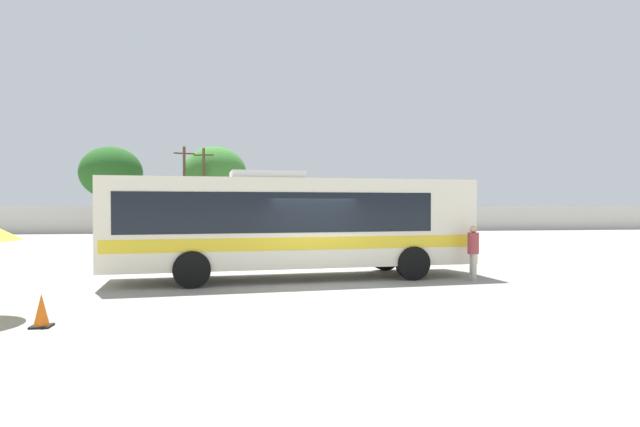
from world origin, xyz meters
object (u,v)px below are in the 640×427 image
parked_car_second_white (223,225)px  utility_pole_far (204,188)px  parked_car_third_maroon (302,224)px  coach_bus_cream_yellow (290,221)px  traffic_cone_on_apron (41,311)px  roadside_tree_midleft (215,173)px  parked_car_leftmost_red (142,225)px  roadside_tree_left (111,173)px  attendant_by_bus_door (473,249)px  utility_pole_near (184,187)px  parked_car_rightmost_maroon (375,224)px

parked_car_second_white → utility_pole_far: 6.64m
parked_car_second_white → parked_car_third_maroon: (6.08, -0.47, 0.04)m
coach_bus_cream_yellow → traffic_cone_on_apron: 7.93m
coach_bus_cream_yellow → parked_car_second_white: size_ratio=2.77×
coach_bus_cream_yellow → roadside_tree_midleft: size_ratio=1.49×
parked_car_leftmost_red → roadside_tree_left: 11.44m
utility_pole_far → attendant_by_bus_door: bearing=-71.7°
attendant_by_bus_door → utility_pole_near: 34.05m
parked_car_third_maroon → roadside_tree_midleft: roadside_tree_midleft is taller
parked_car_second_white → coach_bus_cream_yellow: bearing=-83.1°
attendant_by_bus_door → traffic_cone_on_apron: 11.67m
attendant_by_bus_door → utility_pole_far: (-10.39, 31.42, 2.85)m
parked_car_second_white → attendant_by_bus_door: bearing=-71.8°
roadside_tree_left → utility_pole_near: bearing=-25.1°
attendant_by_bus_door → coach_bus_cream_yellow: bearing=167.1°
coach_bus_cream_yellow → roadside_tree_left: roadside_tree_left is taller
coach_bus_cream_yellow → roadside_tree_left: (-13.47, 33.67, 3.45)m
utility_pole_far → coach_bus_cream_yellow: bearing=-80.8°
parked_car_rightmost_maroon → roadside_tree_midleft: (-13.08, 9.30, 4.45)m
coach_bus_cream_yellow → roadside_tree_left: 36.43m
parked_car_leftmost_red → roadside_tree_midleft: bearing=62.1°
roadside_tree_left → parked_car_rightmost_maroon: bearing=-23.1°
parked_car_second_white → roadside_tree_left: size_ratio=0.55×
parked_car_second_white → roadside_tree_midleft: roadside_tree_midleft is taller
attendant_by_bus_door → parked_car_third_maroon: (-2.42, 25.35, -0.14)m
roadside_tree_midleft → parked_car_third_maroon: bearing=-52.3°
parked_car_third_maroon → attendant_by_bus_door: bearing=-84.5°
attendant_by_bus_door → utility_pole_far: utility_pole_far is taller
roadside_tree_left → attendant_by_bus_door: bearing=-61.5°
parked_car_rightmost_maroon → utility_pole_far: utility_pole_far is taller
utility_pole_far → parked_car_rightmost_maroon: bearing=-23.6°
parked_car_leftmost_red → utility_pole_far: (4.13, 6.03, 3.01)m
parked_car_second_white → parked_car_leftmost_red: bearing=-175.8°
parked_car_leftmost_red → parked_car_second_white: parked_car_leftmost_red is taller
attendant_by_bus_door → parked_car_rightmost_maroon: bearing=82.2°
parked_car_rightmost_maroon → utility_pole_far: 15.41m
parked_car_leftmost_red → traffic_cone_on_apron: 30.16m
attendant_by_bus_door → traffic_cone_on_apron: bearing=-157.1°
roadside_tree_midleft → parked_car_second_white: bearing=-82.8°
parked_car_second_white → parked_car_third_maroon: bearing=-4.4°
traffic_cone_on_apron → attendant_by_bus_door: bearing=22.9°
coach_bus_cream_yellow → utility_pole_far: 30.61m
parked_car_leftmost_red → utility_pole_near: utility_pole_near is taller
utility_pole_far → parked_car_second_white: bearing=-71.3°
parked_car_third_maroon → roadside_tree_left: (-16.56, 9.58, 4.43)m
utility_pole_near → traffic_cone_on_apron: 36.43m
coach_bus_cream_yellow → attendant_by_bus_door: size_ratio=6.83×
attendant_by_bus_door → parked_car_leftmost_red: bearing=119.8°
parked_car_leftmost_red → parked_car_second_white: bearing=4.2°
attendant_by_bus_door → parked_car_leftmost_red: attendant_by_bus_door is taller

